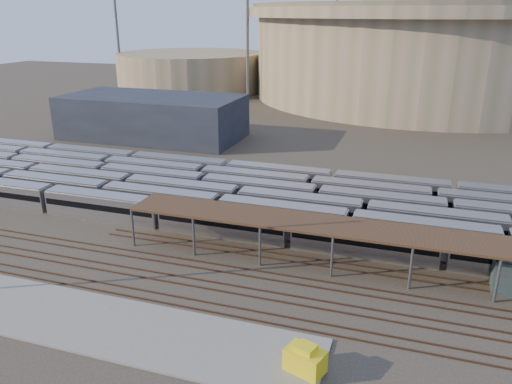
{
  "coord_description": "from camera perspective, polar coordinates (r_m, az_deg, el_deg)",
  "views": [
    {
      "loc": [
        25.32,
        -49.37,
        28.57
      ],
      "look_at": [
        5.14,
        12.0,
        5.21
      ],
      "focal_mm": 35.0,
      "sensor_mm": 36.0,
      "label": 1
    }
  ],
  "objects": [
    {
      "name": "floodlight_1",
      "position": [
        202.28,
        -15.55,
        16.95
      ],
      "size": [
        4.0,
        1.0,
        38.4
      ],
      "color": "#58585D",
      "rests_on": "ground"
    },
    {
      "name": "inspection_shed",
      "position": [
        58.44,
        13.42,
        -4.5
      ],
      "size": [
        60.3,
        6.0,
        5.3
      ],
      "color": "#58585D",
      "rests_on": "ground"
    },
    {
      "name": "subway_trains",
      "position": [
        78.93,
        -5.39,
        -0.04
      ],
      "size": [
        121.6,
        23.9,
        3.6
      ],
      "color": "#A2A2A6",
      "rests_on": "ground"
    },
    {
      "name": "floodlight_0",
      "position": [
        168.88,
        -0.98,
        17.19
      ],
      "size": [
        4.0,
        1.0,
        38.4
      ],
      "color": "#58585D",
      "rests_on": "ground"
    },
    {
      "name": "empty_tracks",
      "position": [
        58.49,
        -10.18,
        -9.61
      ],
      "size": [
        170.0,
        9.62,
        0.18
      ],
      "color": "#4C3323",
      "rests_on": "ground"
    },
    {
      "name": "apron",
      "position": [
        53.96,
        -20.13,
        -13.34
      ],
      "size": [
        50.0,
        9.0,
        0.2
      ],
      "primitive_type": "cube",
      "color": "gray",
      "rests_on": "ground"
    },
    {
      "name": "ground",
      "position": [
        62.41,
        -8.02,
        -7.58
      ],
      "size": [
        420.0,
        420.0,
        0.0
      ],
      "primitive_type": "plane",
      "color": "#383026",
      "rests_on": "ground"
    },
    {
      "name": "service_building",
      "position": [
        122.83,
        -11.73,
        8.41
      ],
      "size": [
        42.0,
        20.0,
        10.0
      ],
      "primitive_type": "cube",
      "color": "#1E232D",
      "rests_on": "ground"
    },
    {
      "name": "yellow_equipment",
      "position": [
        44.07,
        5.63,
        -18.62
      ],
      "size": [
        3.69,
        2.93,
        2.02
      ],
      "primitive_type": "cube",
      "rotation": [
        0.0,
        0.0,
        -0.32
      ],
      "color": "yellow",
      "rests_on": "apron"
    },
    {
      "name": "floodlight_3",
      "position": [
        212.47,
        9.05,
        17.51
      ],
      "size": [
        4.0,
        1.0,
        38.4
      ],
      "color": "#58585D",
      "rests_on": "ground"
    },
    {
      "name": "secondary_arena",
      "position": [
        199.79,
        -7.4,
        13.52
      ],
      "size": [
        56.0,
        56.0,
        14.0
      ],
      "primitive_type": "cylinder",
      "color": "#9D866A",
      "rests_on": "ground"
    },
    {
      "name": "stadium",
      "position": [
        189.75,
        18.75,
        15.22
      ],
      "size": [
        124.0,
        124.0,
        32.5
      ],
      "color": "#9D866A",
      "rests_on": "ground"
    }
  ]
}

